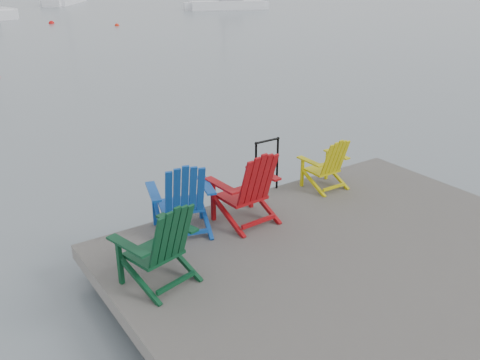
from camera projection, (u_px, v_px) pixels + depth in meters
ground at (362, 293)px, 6.67m from camera, size 400.00×400.00×0.00m
dock at (365, 270)px, 6.54m from camera, size 6.00×5.00×1.40m
handrail at (267, 161)px, 8.26m from camera, size 0.48×0.04×0.90m
chair_green at (160, 243)px, 5.81m from camera, size 0.98×0.93×1.07m
chair_blue at (182, 197)px, 6.94m from camera, size 1.03×0.97×1.10m
chair_red at (248, 187)px, 7.22m from camera, size 0.93×0.87×1.12m
chair_yellow at (327, 163)px, 8.41m from camera, size 0.71×0.66×0.89m
sailboat_mid at (65, 0)px, 57.51m from camera, size 7.29×9.69×13.35m
sailboat_far at (227, 6)px, 49.66m from camera, size 7.42×4.18×10.11m
buoy_c at (117, 26)px, 36.26m from camera, size 0.33×0.33×0.33m
buoy_d at (52, 24)px, 37.66m from camera, size 0.41×0.41×0.41m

